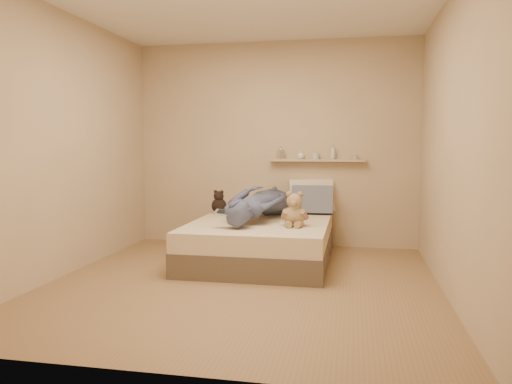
% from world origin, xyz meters
% --- Properties ---
extents(room, '(3.80, 3.80, 3.80)m').
position_xyz_m(room, '(0.00, 0.00, 1.30)').
color(room, '#896647').
rests_on(room, ground).
extents(bed, '(1.50, 1.90, 0.45)m').
position_xyz_m(bed, '(0.00, 0.93, 0.22)').
color(bed, brown).
rests_on(bed, floor).
extents(game_console, '(0.20, 0.14, 0.06)m').
position_xyz_m(game_console, '(-0.30, 0.37, 0.61)').
color(game_console, '#A9ABAF').
rests_on(game_console, bed).
extents(teddy_bear, '(0.30, 0.29, 0.37)m').
position_xyz_m(teddy_bear, '(0.41, 0.64, 0.60)').
color(teddy_bear, '#9E8057').
rests_on(teddy_bear, bed).
extents(dark_plush, '(0.19, 0.19, 0.29)m').
position_xyz_m(dark_plush, '(-0.63, 1.47, 0.57)').
color(dark_plush, black).
rests_on(dark_plush, bed).
extents(pillow_cream, '(0.61, 0.43, 0.43)m').
position_xyz_m(pillow_cream, '(0.48, 1.76, 0.65)').
color(pillow_cream, '#F4E7C1').
rests_on(pillow_cream, bed).
extents(pillow_grey, '(0.50, 0.25, 0.37)m').
position_xyz_m(pillow_grey, '(0.51, 1.62, 0.62)').
color(pillow_grey, slate).
rests_on(pillow_grey, bed).
extents(person, '(0.89, 1.70, 0.39)m').
position_xyz_m(person, '(-0.02, 1.07, 0.64)').
color(person, '#4B5376').
rests_on(person, bed).
extents(wall_shelf, '(1.20, 0.12, 0.03)m').
position_xyz_m(wall_shelf, '(0.55, 1.84, 1.10)').
color(wall_shelf, tan).
rests_on(wall_shelf, wall_back).
extents(shelf_bottles, '(1.02, 0.12, 0.18)m').
position_xyz_m(shelf_bottles, '(0.45, 1.84, 1.18)').
color(shelf_bottles, silver).
rests_on(shelf_bottles, wall_shelf).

